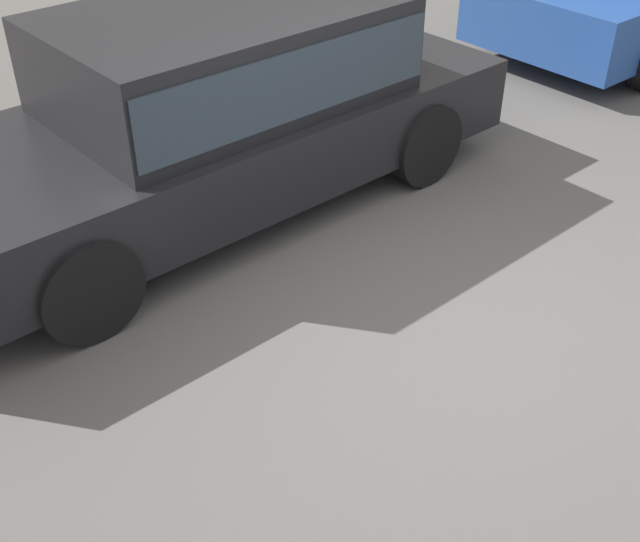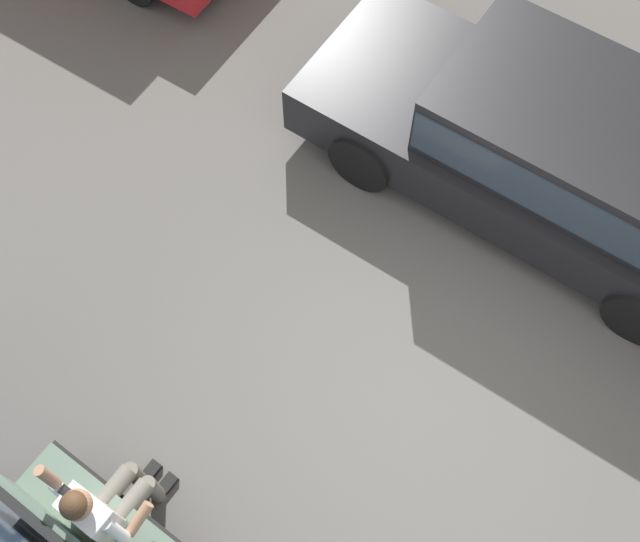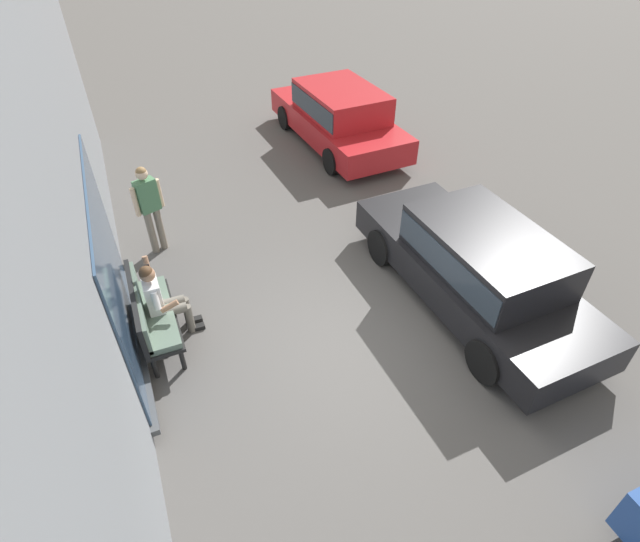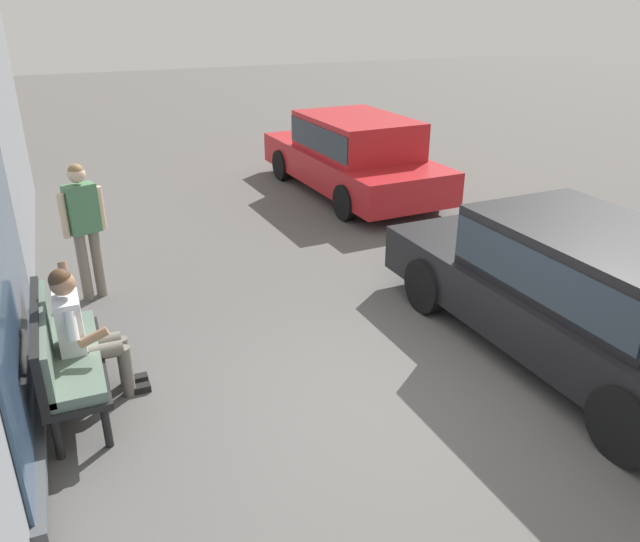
# 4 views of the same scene
# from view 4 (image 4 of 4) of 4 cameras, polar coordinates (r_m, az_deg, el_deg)

# --- Properties ---
(ground_plane) EXTENTS (60.00, 60.00, 0.00)m
(ground_plane) POSITION_cam_4_polar(r_m,az_deg,el_deg) (6.03, 7.80, -12.20)
(ground_plane) COLOR #565451
(bench) EXTENTS (1.64, 0.55, 1.02)m
(bench) POSITION_cam_4_polar(r_m,az_deg,el_deg) (6.13, -22.70, -6.82)
(bench) COLOR black
(bench) RESTS_ON ground_plane
(person_on_phone) EXTENTS (0.73, 0.74, 1.36)m
(person_on_phone) POSITION_cam_4_polar(r_m,az_deg,el_deg) (6.12, -20.83, -5.16)
(person_on_phone) COLOR #6B665B
(person_on_phone) RESTS_ON ground_plane
(parked_car_mid) EXTENTS (4.75, 1.96, 1.47)m
(parked_car_mid) POSITION_cam_4_polar(r_m,az_deg,el_deg) (6.87, 22.84, -1.46)
(parked_car_mid) COLOR black
(parked_car_mid) RESTS_ON ground_plane
(parked_car_far) EXTENTS (4.63, 2.11, 1.48)m
(parked_car_far) POSITION_cam_4_polar(r_m,az_deg,el_deg) (12.04, 3.12, 10.80)
(parked_car_far) COLOR red
(parked_car_far) RESTS_ON ground_plane
(pedestrian_standing) EXTENTS (0.31, 0.52, 1.73)m
(pedestrian_standing) POSITION_cam_4_polar(r_m,az_deg,el_deg) (8.10, -20.79, 4.29)
(pedestrian_standing) COLOR gray
(pedestrian_standing) RESTS_ON ground_plane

